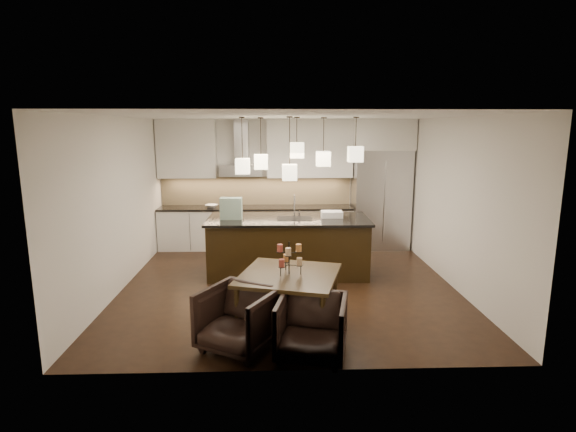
{
  "coord_description": "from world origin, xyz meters",
  "views": [
    {
      "loc": [
        -0.25,
        -7.25,
        2.62
      ],
      "look_at": [
        0.0,
        0.2,
        1.15
      ],
      "focal_mm": 28.0,
      "sensor_mm": 36.0,
      "label": 1
    }
  ],
  "objects_px": {
    "refrigerator": "(380,199)",
    "armchair_left": "(239,319)",
    "armchair_right": "(312,328)",
    "dining_table": "(289,300)",
    "island_body": "(288,247)"
  },
  "relations": [
    {
      "from": "dining_table",
      "to": "armchair_left",
      "type": "xyz_separation_m",
      "value": [
        -0.62,
        -0.59,
        0.01
      ]
    },
    {
      "from": "island_body",
      "to": "armchair_left",
      "type": "relative_size",
      "value": 3.35
    },
    {
      "from": "dining_table",
      "to": "armchair_left",
      "type": "height_order",
      "value": "armchair_left"
    },
    {
      "from": "armchair_left",
      "to": "armchair_right",
      "type": "distance_m",
      "value": 0.89
    },
    {
      "from": "island_body",
      "to": "armchair_left",
      "type": "height_order",
      "value": "island_body"
    },
    {
      "from": "dining_table",
      "to": "refrigerator",
      "type": "bearing_deg",
      "value": 77.37
    },
    {
      "from": "dining_table",
      "to": "armchair_right",
      "type": "xyz_separation_m",
      "value": [
        0.23,
        -0.83,
        -0.01
      ]
    },
    {
      "from": "armchair_left",
      "to": "armchair_right",
      "type": "xyz_separation_m",
      "value": [
        0.85,
        -0.24,
        -0.02
      ]
    },
    {
      "from": "island_body",
      "to": "dining_table",
      "type": "distance_m",
      "value": 2.24
    },
    {
      "from": "island_body",
      "to": "armchair_left",
      "type": "bearing_deg",
      "value": -102.46
    },
    {
      "from": "refrigerator",
      "to": "armchair_right",
      "type": "relative_size",
      "value": 2.71
    },
    {
      "from": "refrigerator",
      "to": "armchair_left",
      "type": "height_order",
      "value": "refrigerator"
    },
    {
      "from": "refrigerator",
      "to": "armchair_left",
      "type": "distance_m",
      "value": 5.42
    },
    {
      "from": "refrigerator",
      "to": "island_body",
      "type": "xyz_separation_m",
      "value": [
        -2.08,
        -1.77,
        -0.58
      ]
    },
    {
      "from": "island_body",
      "to": "dining_table",
      "type": "bearing_deg",
      "value": -90.44
    }
  ]
}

